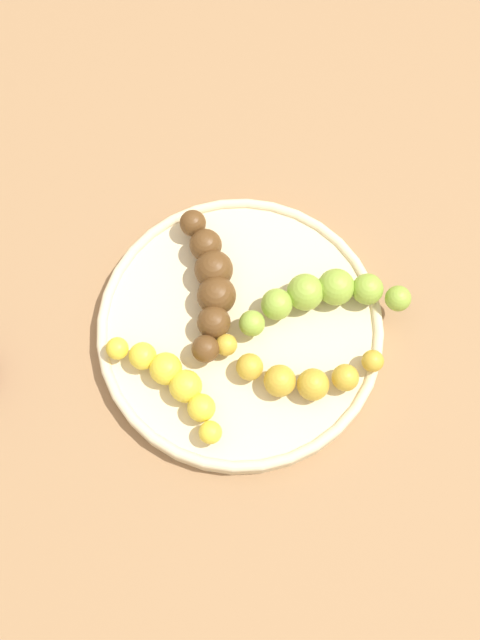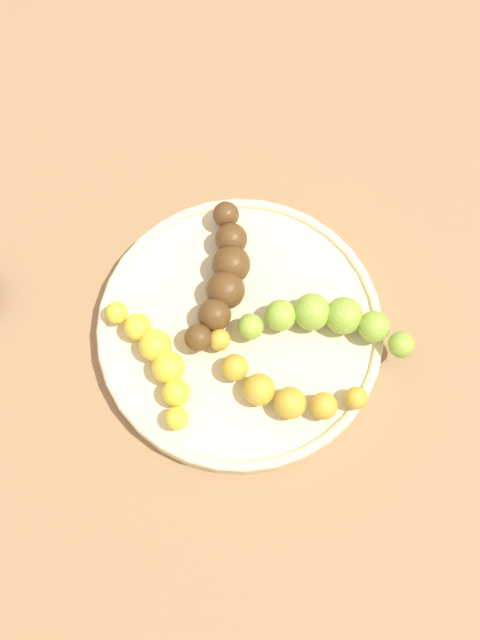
{
  "view_description": "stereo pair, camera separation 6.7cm",
  "coord_description": "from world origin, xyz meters",
  "px_view_note": "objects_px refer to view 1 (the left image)",
  "views": [
    {
      "loc": [
        -0.05,
        0.21,
        0.67
      ],
      "look_at": [
        0.0,
        0.0,
        0.04
      ],
      "focal_mm": 41.58,
      "sensor_mm": 36.0,
      "label": 1
    },
    {
      "loc": [
        -0.12,
        0.19,
        0.67
      ],
      "look_at": [
        0.0,
        0.0,
        0.04
      ],
      "focal_mm": 41.58,
      "sensor_mm": 36.0,
      "label": 2
    }
  ],
  "objects_px": {
    "fruit_bowl": "(240,329)",
    "banana_spotted": "(297,374)",
    "banana_green": "(322,295)",
    "banana_overripe": "(211,283)",
    "banana_yellow": "(172,381)"
  },
  "relations": [
    {
      "from": "fruit_bowl",
      "to": "banana_spotted",
      "type": "distance_m",
      "value": 0.07
    },
    {
      "from": "banana_green",
      "to": "banana_spotted",
      "type": "bearing_deg",
      "value": 151.64
    },
    {
      "from": "banana_overripe",
      "to": "banana_green",
      "type": "bearing_deg",
      "value": -13.06
    },
    {
      "from": "banana_overripe",
      "to": "banana_spotted",
      "type": "bearing_deg",
      "value": -54.12
    },
    {
      "from": "banana_yellow",
      "to": "banana_spotted",
      "type": "distance_m",
      "value": 0.11
    },
    {
      "from": "banana_yellow",
      "to": "banana_spotted",
      "type": "height_order",
      "value": "same"
    },
    {
      "from": "banana_overripe",
      "to": "banana_spotted",
      "type": "relative_size",
      "value": 0.94
    },
    {
      "from": "banana_overripe",
      "to": "banana_spotted",
      "type": "height_order",
      "value": "banana_overripe"
    },
    {
      "from": "banana_spotted",
      "to": "banana_green",
      "type": "height_order",
      "value": "banana_green"
    },
    {
      "from": "fruit_bowl",
      "to": "banana_overripe",
      "type": "height_order",
      "value": "banana_overripe"
    },
    {
      "from": "banana_green",
      "to": "banana_overripe",
      "type": "bearing_deg",
      "value": 73.27
    },
    {
      "from": "fruit_bowl",
      "to": "banana_yellow",
      "type": "bearing_deg",
      "value": 57.06
    },
    {
      "from": "banana_spotted",
      "to": "banana_yellow",
      "type": "bearing_deg",
      "value": -80.16
    },
    {
      "from": "fruit_bowl",
      "to": "banana_green",
      "type": "xyz_separation_m",
      "value": [
        -0.07,
        -0.04,
        0.02
      ]
    },
    {
      "from": "fruit_bowl",
      "to": "banana_yellow",
      "type": "xyz_separation_m",
      "value": [
        0.04,
        0.07,
        0.02
      ]
    }
  ]
}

